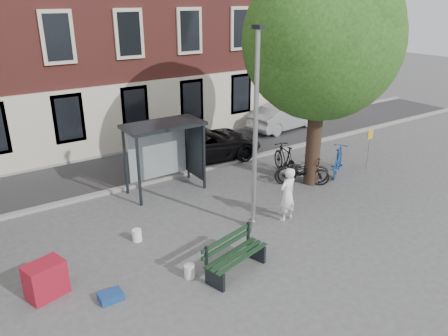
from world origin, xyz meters
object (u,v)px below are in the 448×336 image
red_stand (46,280)px  bench (235,257)px  car_silver (284,117)px  bike_c (303,172)px  bike_b (338,160)px  painter (287,194)px  notice_sign (369,142)px  bus_shelter (173,140)px  lamppost (255,143)px  car_dark (203,144)px  bike_a (302,170)px  bike_d (285,159)px

red_stand → bench: bearing=-22.0°
car_silver → bike_c: bearing=137.2°
bench → red_stand: bench is taller
red_stand → bike_b: bearing=7.0°
bike_c → car_silver: size_ratio=0.46×
painter → notice_sign: 5.99m
bus_shelter → notice_sign: size_ratio=1.65×
bench → bike_b: (7.44, 3.20, 0.14)m
lamppost → red_stand: bearing=179.1°
car_dark → bike_a: bearing=-151.3°
lamppost → bench: bearing=-138.8°
bike_c → lamppost: bearing=155.5°
car_dark → notice_sign: bearing=-126.4°
bike_b → bike_a: bearing=52.9°
lamppost → car_silver: 11.35m
car_dark → red_stand: bearing=133.6°
lamppost → bus_shelter: lamppost is taller
bike_d → bike_b: bearing=160.9°
red_stand → bike_d: bearing=15.0°
bus_shelter → bike_d: bus_shelter is taller
painter → bike_c: bearing=-151.6°
bus_shelter → bike_b: bus_shelter is taller
bike_c → bus_shelter: bearing=101.5°
bike_a → red_stand: size_ratio=2.37×
bike_a → bike_c: bearing=-149.7°
car_silver → notice_sign: bearing=163.5°
lamppost → painter: bearing=-10.5°
bench → bike_a: bearing=16.7°
car_silver → red_stand: 16.20m
bench → car_dark: 8.64m
bike_d → car_dark: car_dark is taller
notice_sign → bike_d: bearing=154.3°
red_stand → painter: bearing=-2.5°
bench → bike_c: (5.54, 3.23, 0.06)m
bike_c → notice_sign: notice_sign is taller
red_stand → notice_sign: (13.23, 1.15, 0.76)m
bike_c → red_stand: bike_c is taller
painter → bike_a: 3.11m
bike_a → car_dark: car_dark is taller
lamppost → red_stand: size_ratio=6.79×
bus_shelter → notice_sign: (7.61, -2.86, -0.71)m
bike_d → red_stand: 10.39m
bus_shelter → notice_sign: bus_shelter is taller
bus_shelter → notice_sign: bearing=-20.6°
bike_b → bike_c: bike_b is taller
bike_c → notice_sign: bearing=-53.3°
car_dark → car_silver: (6.18, 1.60, -0.02)m
painter → bench: bearing=17.1°
bike_a → bus_shelter: bearing=89.7°
car_dark → car_silver: bearing=-68.3°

